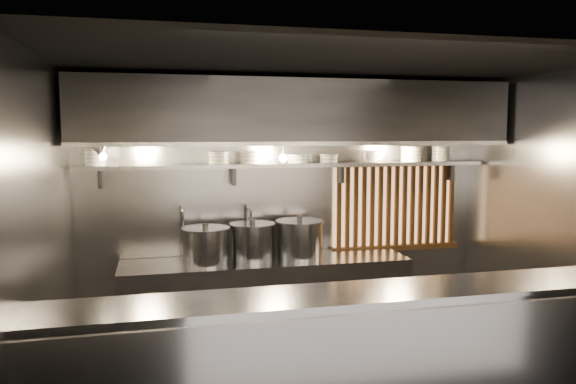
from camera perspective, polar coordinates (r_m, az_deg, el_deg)
name	(u,v)px	position (r m, az deg, el deg)	size (l,w,h in m)	color
ceiling	(327,63)	(4.78, 4.02, 12.92)	(4.50, 4.50, 0.00)	black
wall_back	(286,207)	(6.25, -0.21, -1.54)	(4.50, 4.50, 0.00)	gray
wall_left	(44,242)	(4.68, -23.51, -4.64)	(3.00, 3.00, 0.00)	gray
wall_right	(553,220)	(5.89, 25.29, -2.60)	(3.00, 3.00, 0.00)	gray
serving_counter	(366,369)	(4.19, 7.91, -17.37)	(4.50, 0.56, 1.13)	#9D9DA2
cooking_bench	(266,301)	(6.04, -2.21, -11.05)	(3.00, 0.70, 0.90)	#9D9DA2
bowl_shelf	(290,165)	(6.03, 0.18, 2.77)	(4.40, 0.34, 0.04)	#9D9DA2
exhaust_hood	(295,113)	(5.81, 0.70, 8.01)	(4.40, 0.81, 0.65)	#2D2D30
wood_screen	(396,206)	(6.63, 10.89, -1.39)	(1.56, 0.09, 1.04)	#FFBC72
faucet_left	(182,221)	(5.98, -10.72, -2.90)	(0.04, 0.30, 0.50)	silver
faucet_right	(248,219)	(6.05, -4.08, -2.70)	(0.04, 0.30, 0.50)	silver
heat_lamp	(100,150)	(5.40, -18.57, 4.05)	(0.25, 0.35, 0.20)	#9D9DA2
pendant_bulb	(283,158)	(5.89, -0.49, 3.48)	(0.09, 0.09, 0.19)	#2D2D30
stock_pot_left	(206,246)	(5.76, -8.36, -5.41)	(0.56, 0.56, 0.41)	#9D9DA2
stock_pot_mid	(252,241)	(5.90, -3.63, -5.02)	(0.61, 0.61, 0.42)	#9D9DA2
stock_pot_right	(300,239)	(5.98, 1.18, -4.78)	(0.57, 0.57, 0.44)	#9D9DA2
bowl_stack_0	(94,157)	(5.88, -19.10, 3.37)	(0.23, 0.23, 0.17)	white
bowl_stack_1	(219,158)	(5.89, -7.03, 3.48)	(0.22, 0.22, 0.13)	white
bowl_stack_2	(250,157)	(5.94, -3.86, 3.53)	(0.24, 0.24, 0.13)	white
bowl_stack_3	(298,159)	(6.05, 1.02, 3.41)	(0.23, 0.23, 0.09)	white
bowl_stack_4	(329,158)	(6.15, 4.14, 3.44)	(0.21, 0.21, 0.09)	white
bowl_stack_5	(369,156)	(6.30, 8.26, 3.63)	(0.21, 0.21, 0.13)	white
bowl_stack_6	(411,154)	(6.51, 12.39, 3.79)	(0.24, 0.24, 0.17)	white
bowl_stack_7	(441,154)	(6.68, 15.26, 3.77)	(0.21, 0.21, 0.17)	white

